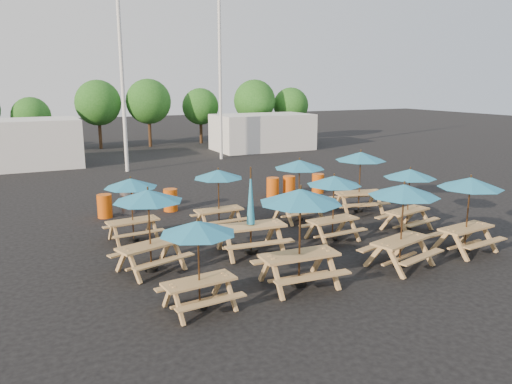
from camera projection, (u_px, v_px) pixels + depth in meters
name	position (u px, v px, depth m)	size (l,w,h in m)	color
ground	(276.00, 233.00, 16.61)	(120.00, 120.00, 0.00)	black
picnic_unit_0	(198.00, 233.00, 10.67)	(1.83, 1.83, 2.05)	#AD814D
picnic_unit_1	(148.00, 201.00, 12.88)	(2.29, 2.29, 2.23)	#AD814D
picnic_unit_2	(131.00, 187.00, 15.43)	(1.82, 1.82, 2.03)	#AD814D
picnic_unit_3	(300.00, 203.00, 11.87)	(2.11, 2.11, 2.47)	#AD814D
picnic_unit_4	(251.00, 218.00, 14.45)	(2.14, 1.90, 2.57)	#AD814D
picnic_unit_5	(218.00, 178.00, 16.75)	(1.73, 1.73, 2.07)	#AD814D
picnic_unit_6	(404.00, 196.00, 13.19)	(2.30, 2.30, 2.31)	#AD814D
picnic_unit_7	(334.00, 185.00, 15.48)	(1.83, 1.83, 2.10)	#AD814D
picnic_unit_8	(299.00, 168.00, 17.77)	(1.98, 1.98, 2.23)	#AD814D
picnic_unit_9	(470.00, 188.00, 14.39)	(2.05, 2.05, 2.26)	#AD814D
picnic_unit_10	(410.00, 178.00, 16.56)	(2.05, 2.05, 2.12)	#AD814D
picnic_unit_11	(361.00, 160.00, 18.89)	(2.27, 2.27, 2.36)	#AD814D
waste_bin_0	(105.00, 206.00, 18.43)	(0.54, 0.54, 0.87)	#D2520C
waste_bin_1	(128.00, 202.00, 19.05)	(0.54, 0.54, 0.87)	gray
waste_bin_2	(170.00, 200.00, 19.37)	(0.54, 0.54, 0.87)	#D2520C
waste_bin_3	(273.00, 188.00, 21.66)	(0.54, 0.54, 0.87)	#D2520C
waste_bin_4	(289.00, 186.00, 22.03)	(0.54, 0.54, 0.87)	#D2520C
waste_bin_5	(318.00, 183.00, 22.54)	(0.54, 0.54, 0.87)	#D2520C
mast_0	(121.00, 61.00, 26.77)	(0.20, 0.20, 12.00)	silver
mast_1	(220.00, 64.00, 31.29)	(0.20, 0.20, 12.00)	silver
event_tent_0	(7.00, 144.00, 28.72)	(8.00, 4.00, 2.80)	silver
event_tent_1	(262.00, 132.00, 36.86)	(7.00, 4.00, 2.60)	silver
tree_2	(31.00, 116.00, 34.11)	(2.59, 2.59, 3.93)	#382314
tree_3	(98.00, 103.00, 36.85)	(3.36, 3.36, 5.09)	#382314
tree_4	(148.00, 102.00, 37.99)	(3.41, 3.41, 5.17)	#382314
tree_5	(200.00, 107.00, 40.30)	(2.94, 2.94, 4.45)	#382314
tree_6	(255.00, 101.00, 40.34)	(3.38, 3.38, 5.13)	#382314
tree_7	(291.00, 105.00, 41.91)	(2.95, 2.95, 4.48)	#382314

